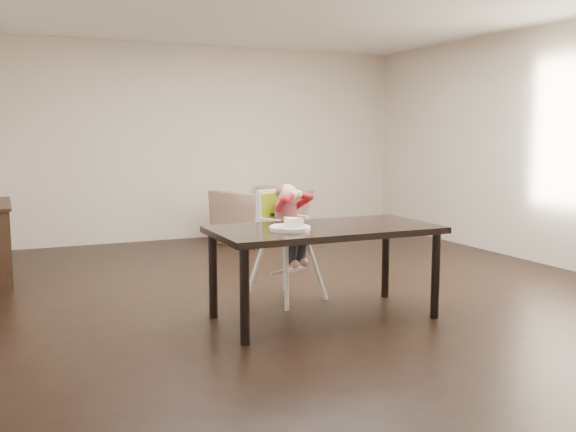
# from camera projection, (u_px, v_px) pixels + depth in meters

# --- Properties ---
(ground) EXTENTS (7.00, 7.00, 0.00)m
(ground) POSITION_uv_depth(u_px,v_px,m) (312.00, 291.00, 6.08)
(ground) COLOR black
(ground) RESTS_ON ground
(room_walls) EXTENTS (6.02, 7.02, 2.71)m
(room_walls) POSITION_uv_depth(u_px,v_px,m) (313.00, 93.00, 5.84)
(room_walls) COLOR beige
(room_walls) RESTS_ON ground
(dining_table) EXTENTS (1.80, 0.90, 0.75)m
(dining_table) POSITION_uv_depth(u_px,v_px,m) (324.00, 236.00, 5.14)
(dining_table) COLOR black
(dining_table) RESTS_ON ground
(high_chair) EXTENTS (0.57, 0.57, 1.04)m
(high_chair) POSITION_uv_depth(u_px,v_px,m) (284.00, 219.00, 5.70)
(high_chair) COLOR white
(high_chair) RESTS_ON ground
(plate) EXTENTS (0.36, 0.36, 0.09)m
(plate) POSITION_uv_depth(u_px,v_px,m) (291.00, 226.00, 4.94)
(plate) COLOR white
(plate) RESTS_ON dining_table
(armchair) EXTENTS (1.32, 1.14, 0.97)m
(armchair) POSITION_uv_depth(u_px,v_px,m) (262.00, 207.00, 8.79)
(armchair) COLOR tan
(armchair) RESTS_ON ground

